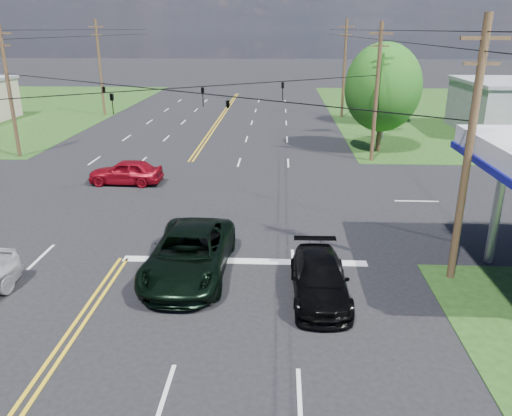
# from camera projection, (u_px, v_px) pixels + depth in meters

# --- Properties ---
(ground) EXTENTS (280.00, 280.00, 0.00)m
(ground) POSITION_uv_depth(u_px,v_px,m) (166.00, 198.00, 28.18)
(ground) COLOR black
(ground) RESTS_ON ground
(stop_bar) EXTENTS (10.00, 0.50, 0.02)m
(stop_bar) POSITION_uv_depth(u_px,v_px,m) (244.00, 261.00, 20.43)
(stop_bar) COLOR silver
(stop_bar) RESTS_ON ground
(pole_se) EXTENTS (1.60, 0.28, 9.50)m
(pole_se) POSITION_uv_depth(u_px,v_px,m) (469.00, 152.00, 17.46)
(pole_se) COLOR #422B1C
(pole_se) RESTS_ON ground
(pole_nw) EXTENTS (1.60, 0.28, 9.50)m
(pole_nw) POSITION_uv_depth(u_px,v_px,m) (9.00, 89.00, 35.57)
(pole_nw) COLOR #422B1C
(pole_nw) RESTS_ON ground
(pole_ne) EXTENTS (1.60, 0.28, 9.50)m
(pole_ne) POSITION_uv_depth(u_px,v_px,m) (377.00, 91.00, 34.38)
(pole_ne) COLOR #422B1C
(pole_ne) RESTS_ON ground
(pole_left_far) EXTENTS (1.60, 0.28, 10.00)m
(pole_left_far) POSITION_uv_depth(u_px,v_px,m) (100.00, 67.00, 53.34)
(pole_left_far) COLOR #422B1C
(pole_left_far) RESTS_ON ground
(pole_right_far) EXTENTS (1.60, 0.28, 10.00)m
(pole_right_far) POSITION_uv_depth(u_px,v_px,m) (344.00, 68.00, 52.15)
(pole_right_far) COLOR #422B1C
(pole_right_far) RESTS_ON ground
(span_wire_signals) EXTENTS (26.00, 18.00, 1.13)m
(span_wire_signals) POSITION_uv_depth(u_px,v_px,m) (159.00, 89.00, 26.15)
(span_wire_signals) COLOR black
(span_wire_signals) RESTS_ON ground
(power_lines) EXTENTS (26.04, 100.00, 0.64)m
(power_lines) POSITION_uv_depth(u_px,v_px,m) (146.00, 38.00, 23.39)
(power_lines) COLOR black
(power_lines) RESTS_ON ground
(tree_right_a) EXTENTS (5.70, 5.70, 8.18)m
(tree_right_a) POSITION_uv_depth(u_px,v_px,m) (383.00, 87.00, 37.17)
(tree_right_a) COLOR #422B1C
(tree_right_a) RESTS_ON ground
(tree_right_b) EXTENTS (4.94, 4.94, 7.09)m
(tree_right_b) POSITION_uv_depth(u_px,v_px,m) (385.00, 81.00, 48.55)
(tree_right_b) COLOR #422B1C
(tree_right_b) RESTS_ON ground
(pickup_dkgreen) EXTENTS (3.10, 6.42, 1.76)m
(pickup_dkgreen) POSITION_uv_depth(u_px,v_px,m) (189.00, 254.00, 19.07)
(pickup_dkgreen) COLOR black
(pickup_dkgreen) RESTS_ON ground
(suv_black) EXTENTS (2.03, 4.81, 1.39)m
(suv_black) POSITION_uv_depth(u_px,v_px,m) (320.00, 279.00, 17.54)
(suv_black) COLOR black
(suv_black) RESTS_ON ground
(sedan_red) EXTENTS (4.49, 1.93, 1.51)m
(sedan_red) POSITION_uv_depth(u_px,v_px,m) (126.00, 172.00, 30.45)
(sedan_red) COLOR maroon
(sedan_red) RESTS_ON ground
(polesign_ne) EXTENTS (2.09, 0.78, 7.61)m
(polesign_ne) POSITION_uv_depth(u_px,v_px,m) (388.00, 69.00, 41.31)
(polesign_ne) COLOR #A5A5AA
(polesign_ne) RESTS_ON ground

